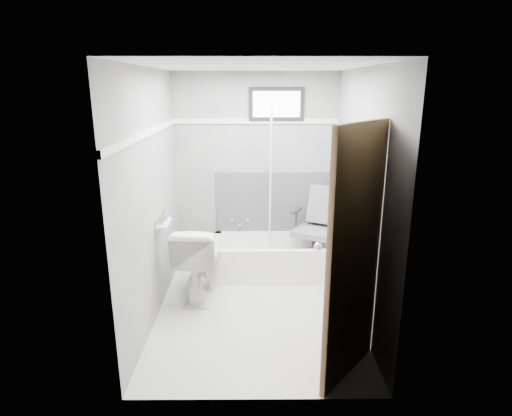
{
  "coord_description": "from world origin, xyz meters",
  "views": [
    {
      "loc": [
        -0.03,
        -3.95,
        2.24
      ],
      "look_at": [
        0.0,
        0.35,
        1.0
      ],
      "focal_mm": 30.0,
      "sensor_mm": 36.0,
      "label": 1
    }
  ],
  "objects_px": {
    "bathtub": "(274,257)",
    "soap_bottle_b": "(164,216)",
    "office_chair": "(314,226)",
    "toilet": "(199,261)",
    "door": "(401,274)",
    "soap_bottle_a": "(161,219)"
  },
  "relations": [
    {
      "from": "office_chair",
      "to": "soap_bottle_b",
      "type": "bearing_deg",
      "value": -127.18
    },
    {
      "from": "bathtub",
      "to": "soap_bottle_b",
      "type": "xyz_separation_m",
      "value": [
        -1.17,
        -0.72,
        0.75
      ]
    },
    {
      "from": "bathtub",
      "to": "toilet",
      "type": "bearing_deg",
      "value": -145.91
    },
    {
      "from": "office_chair",
      "to": "soap_bottle_a",
      "type": "relative_size",
      "value": 8.34
    },
    {
      "from": "office_chair",
      "to": "bathtub",
      "type": "bearing_deg",
      "value": -146.12
    },
    {
      "from": "bathtub",
      "to": "door",
      "type": "distance_m",
      "value": 2.46
    },
    {
      "from": "toilet",
      "to": "soap_bottle_a",
      "type": "bearing_deg",
      "value": 44.97
    },
    {
      "from": "soap_bottle_a",
      "to": "office_chair",
      "type": "bearing_deg",
      "value": 28.75
    },
    {
      "from": "bathtub",
      "to": "door",
      "type": "height_order",
      "value": "door"
    },
    {
      "from": "office_chair",
      "to": "soap_bottle_b",
      "type": "relative_size",
      "value": 9.8
    },
    {
      "from": "office_chair",
      "to": "soap_bottle_b",
      "type": "height_order",
      "value": "office_chair"
    },
    {
      "from": "toilet",
      "to": "door",
      "type": "height_order",
      "value": "door"
    },
    {
      "from": "toilet",
      "to": "soap_bottle_b",
      "type": "relative_size",
      "value": 8.7
    },
    {
      "from": "soap_bottle_b",
      "to": "office_chair",
      "type": "bearing_deg",
      "value": 24.88
    },
    {
      "from": "bathtub",
      "to": "soap_bottle_a",
      "type": "height_order",
      "value": "soap_bottle_a"
    },
    {
      "from": "toilet",
      "to": "soap_bottle_b",
      "type": "bearing_deg",
      "value": 27.44
    },
    {
      "from": "office_chair",
      "to": "soap_bottle_a",
      "type": "distance_m",
      "value": 1.92
    },
    {
      "from": "soap_bottle_a",
      "to": "soap_bottle_b",
      "type": "relative_size",
      "value": 1.18
    },
    {
      "from": "bathtub",
      "to": "soap_bottle_a",
      "type": "relative_size",
      "value": 13.41
    },
    {
      "from": "office_chair",
      "to": "door",
      "type": "bearing_deg",
      "value": -55.27
    },
    {
      "from": "office_chair",
      "to": "toilet",
      "type": "bearing_deg",
      "value": -126.9
    },
    {
      "from": "toilet",
      "to": "soap_bottle_b",
      "type": "xyz_separation_m",
      "value": [
        -0.32,
        -0.14,
        0.55
      ]
    }
  ]
}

